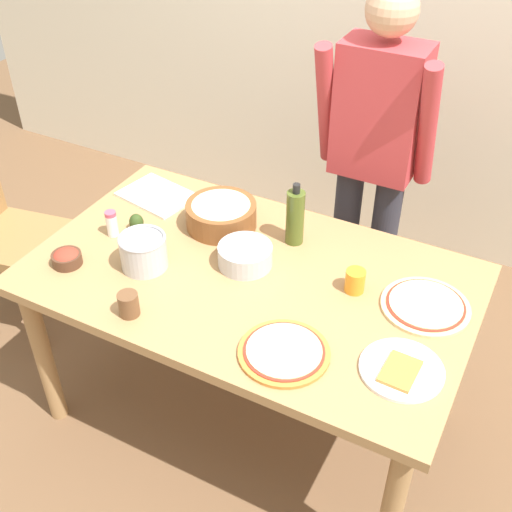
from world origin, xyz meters
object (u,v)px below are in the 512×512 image
object	(u,v)px
olive_oil_bottle	(295,217)
popcorn_bowl	(221,213)
person_cook	(374,152)
small_sauce_bowl	(67,258)
mixing_bowl_steel	(245,256)
avocado	(136,222)
steel_pot	(143,251)
cup_small_brown	(129,304)
salt_shaker	(112,223)
pizza_raw_on_board	(426,306)
cup_orange	(355,281)
dining_table	(250,293)
plate_with_slice	(401,370)
cutting_board_white	(157,195)
pizza_cooked_on_tray	(284,352)

from	to	relation	value
olive_oil_bottle	popcorn_bowl	bearing A→B (deg)	-172.65
person_cook	small_sauce_bowl	world-z (taller)	person_cook
mixing_bowl_steel	avocado	bearing A→B (deg)	-179.54
steel_pot	cup_small_brown	bearing A→B (deg)	-65.73
person_cook	salt_shaker	xyz separation A→B (m)	(-0.77, -0.79, -0.13)
pizza_raw_on_board	steel_pot	xyz separation A→B (m)	(-0.98, -0.26, 0.06)
popcorn_bowl	cup_small_brown	world-z (taller)	popcorn_bowl
cup_orange	salt_shaker	bearing A→B (deg)	-172.54
cup_small_brown	steel_pot	bearing A→B (deg)	114.27
dining_table	olive_oil_bottle	world-z (taller)	olive_oil_bottle
popcorn_bowl	avocado	distance (m)	0.34
mixing_bowl_steel	cup_small_brown	xyz separation A→B (m)	(-0.21, -0.42, 0.00)
popcorn_bowl	steel_pot	xyz separation A→B (m)	(-0.12, -0.35, 0.00)
small_sauce_bowl	pizza_raw_on_board	bearing A→B (deg)	17.06
pizza_raw_on_board	mixing_bowl_steel	distance (m)	0.66
plate_with_slice	cutting_board_white	size ratio (longest dim) A/B	0.87
dining_table	olive_oil_bottle	distance (m)	0.33
cup_orange	person_cook	bearing A→B (deg)	105.31
avocado	cutting_board_white	bearing A→B (deg)	106.24
pizza_cooked_on_tray	popcorn_bowl	size ratio (longest dim) A/B	1.04
popcorn_bowl	cutting_board_white	xyz separation A→B (m)	(-0.35, 0.06, -0.06)
small_sauce_bowl	cup_orange	xyz separation A→B (m)	(0.99, 0.35, 0.01)
popcorn_bowl	small_sauce_bowl	xyz separation A→B (m)	(-0.38, -0.48, -0.03)
mixing_bowl_steel	avocado	xyz separation A→B (m)	(-0.49, -0.00, -0.01)
mixing_bowl_steel	cup_orange	bearing A→B (deg)	6.81
person_cook	plate_with_slice	world-z (taller)	person_cook
pizza_raw_on_board	cup_orange	distance (m)	0.25
cup_orange	salt_shaker	world-z (taller)	salt_shaker
dining_table	person_cook	size ratio (longest dim) A/B	0.99
steel_pot	cup_orange	distance (m)	0.77
small_sauce_bowl	cup_small_brown	bearing A→B (deg)	-17.16
pizza_raw_on_board	olive_oil_bottle	world-z (taller)	olive_oil_bottle
person_cook	steel_pot	xyz separation A→B (m)	(-0.55, -0.89, -0.11)
mixing_bowl_steel	salt_shaker	bearing A→B (deg)	-172.06
dining_table	avocado	xyz separation A→B (m)	(-0.53, 0.04, 0.13)
dining_table	cup_orange	distance (m)	0.40
dining_table	person_cook	bearing A→B (deg)	76.30
pizza_raw_on_board	steel_pot	bearing A→B (deg)	-165.35
mixing_bowl_steel	cutting_board_white	distance (m)	0.60
dining_table	avocado	size ratio (longest dim) A/B	22.86
olive_oil_bottle	avocado	size ratio (longest dim) A/B	3.66
pizza_raw_on_board	cup_orange	xyz separation A→B (m)	(-0.25, -0.03, 0.03)
pizza_raw_on_board	avocado	xyz separation A→B (m)	(-1.14, -0.08, 0.03)
person_cook	steel_pot	distance (m)	1.05
plate_with_slice	dining_table	bearing A→B (deg)	162.62
olive_oil_bottle	steel_pot	distance (m)	0.58
plate_with_slice	cup_small_brown	distance (m)	0.90
mixing_bowl_steel	cup_small_brown	bearing A→B (deg)	-117.24
pizza_raw_on_board	avocado	world-z (taller)	avocado
dining_table	cutting_board_white	bearing A→B (deg)	154.96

